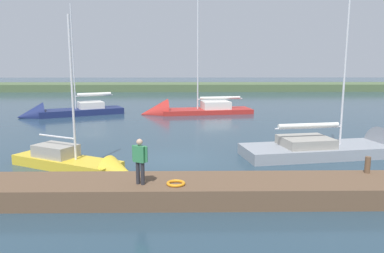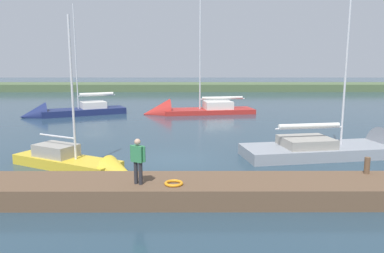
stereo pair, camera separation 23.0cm
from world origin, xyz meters
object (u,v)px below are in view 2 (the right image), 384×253
object	(u,v)px
life_ring_buoy	(174,183)
sailboat_outer_mooring	(186,112)
sailboat_far_right	(65,113)
mooring_post_near	(367,165)
person_on_dock	(138,158)
sailboat_mid_channel	(354,151)
sailboat_near_dock	(81,166)

from	to	relation	value
life_ring_buoy	sailboat_outer_mooring	distance (m)	23.23
sailboat_far_right	sailboat_outer_mooring	world-z (taller)	sailboat_outer_mooring
mooring_post_near	person_on_dock	bearing A→B (deg)	8.16
sailboat_outer_mooring	person_on_dock	bearing A→B (deg)	77.50
sailboat_mid_channel	sailboat_far_right	bearing A→B (deg)	134.24
mooring_post_near	sailboat_near_dock	world-z (taller)	sailboat_near_dock
life_ring_buoy	sailboat_near_dock	bearing A→B (deg)	-43.42
sailboat_near_dock	mooring_post_near	bearing A→B (deg)	13.91
person_on_dock	sailboat_far_right	bearing A→B (deg)	-128.54
mooring_post_near	sailboat_outer_mooring	world-z (taller)	sailboat_outer_mooring
mooring_post_near	sailboat_outer_mooring	bearing A→B (deg)	-71.69
mooring_post_near	sailboat_mid_channel	world-z (taller)	sailboat_mid_channel
sailboat_near_dock	person_on_dock	xyz separation A→B (m)	(-3.29, 4.21, 1.46)
life_ring_buoy	person_on_dock	xyz separation A→B (m)	(1.24, -0.07, 0.88)
life_ring_buoy	sailboat_far_right	xyz separation A→B (m)	(11.10, -22.03, -0.58)
mooring_post_near	sailboat_far_right	distance (m)	27.76
sailboat_mid_channel	sailboat_near_dock	distance (m)	14.21
sailboat_far_right	sailboat_near_dock	bearing A→B (deg)	84.30
sailboat_mid_channel	person_on_dock	xyz separation A→B (m)	(10.64, 7.07, 1.48)
sailboat_mid_channel	person_on_dock	size ratio (longest dim) A/B	6.70
mooring_post_near	sailboat_near_dock	size ratio (longest dim) A/B	0.08
sailboat_mid_channel	sailboat_outer_mooring	world-z (taller)	sailboat_outer_mooring
person_on_dock	mooring_post_near	bearing A→B (deg)	125.44
sailboat_outer_mooring	person_on_dock	world-z (taller)	sailboat_outer_mooring
mooring_post_near	sailboat_near_dock	distance (m)	12.27
sailboat_outer_mooring	person_on_dock	xyz separation A→B (m)	(1.33, 23.15, 1.50)
sailboat_far_right	sailboat_near_dock	xyz separation A→B (m)	(-6.57, 17.75, 0.00)
life_ring_buoy	sailboat_mid_channel	bearing A→B (deg)	-142.74
person_on_dock	life_ring_buoy	bearing A→B (deg)	113.92
sailboat_far_right	person_on_dock	xyz separation A→B (m)	(-9.86, 21.96, 1.46)
life_ring_buoy	sailboat_near_dock	world-z (taller)	sailboat_near_dock
sailboat_outer_mooring	person_on_dock	distance (m)	23.24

